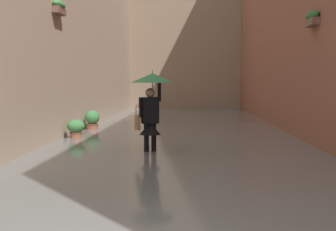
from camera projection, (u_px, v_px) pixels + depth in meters
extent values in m
plane|color=gray|center=(182.00, 135.00, 14.34)|extent=(61.23, 61.23, 0.00)
cube|color=slate|center=(182.00, 132.00, 14.34)|extent=(7.64, 30.49, 0.16)
cube|color=brown|center=(312.00, 22.00, 10.55)|extent=(0.20, 0.70, 0.18)
ellipsoid|color=#2D7033|center=(312.00, 16.00, 10.54)|extent=(0.28, 0.76, 0.24)
cube|color=brown|center=(59.00, 11.00, 11.55)|extent=(0.20, 0.70, 0.18)
ellipsoid|color=#428947|center=(59.00, 5.00, 11.54)|extent=(0.28, 0.76, 0.24)
cube|color=gray|center=(186.00, 4.00, 26.90)|extent=(10.44, 1.80, 13.50)
cube|color=#4C4233|center=(147.00, 156.00, 9.90)|extent=(0.19, 0.26, 0.10)
cylinder|color=black|center=(146.00, 139.00, 9.87)|extent=(0.16, 0.16, 0.72)
cube|color=#4C4233|center=(154.00, 156.00, 9.96)|extent=(0.19, 0.26, 0.10)
cylinder|color=black|center=(154.00, 138.00, 9.93)|extent=(0.16, 0.16, 0.72)
cube|color=black|center=(150.00, 110.00, 9.85)|extent=(0.44, 0.35, 0.61)
cone|color=black|center=(150.00, 129.00, 9.88)|extent=(0.65, 0.65, 0.28)
sphere|color=#8C664C|center=(150.00, 93.00, 9.82)|extent=(0.22, 0.22, 0.22)
cylinder|color=black|center=(159.00, 92.00, 9.89)|extent=(0.11, 0.11, 0.44)
cylinder|color=black|center=(141.00, 108.00, 9.77)|extent=(0.11, 0.11, 0.48)
cylinder|color=black|center=(152.00, 88.00, 9.83)|extent=(0.02, 0.02, 0.45)
cone|color=#338C4C|center=(152.00, 78.00, 9.81)|extent=(1.02, 1.02, 0.22)
cylinder|color=black|center=(152.00, 72.00, 9.80)|extent=(0.01, 0.01, 0.08)
cube|color=#8C6B4C|center=(138.00, 123.00, 9.75)|extent=(0.16, 0.28, 0.32)
torus|color=#8C6B4C|center=(137.00, 111.00, 9.73)|extent=(0.13, 0.28, 0.30)
cylinder|color=#9E563D|center=(92.00, 129.00, 14.62)|extent=(0.39, 0.39, 0.33)
torus|color=brown|center=(92.00, 124.00, 14.60)|extent=(0.43, 0.43, 0.04)
ellipsoid|color=#428947|center=(92.00, 117.00, 14.58)|extent=(0.50, 0.50, 0.48)
cylinder|color=#9E563D|center=(76.00, 138.00, 12.33)|extent=(0.35, 0.35, 0.31)
torus|color=brown|center=(76.00, 133.00, 12.32)|extent=(0.39, 0.39, 0.04)
ellipsoid|color=#428947|center=(76.00, 126.00, 12.30)|extent=(0.52, 0.52, 0.39)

